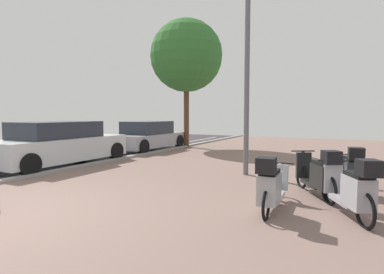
{
  "coord_description": "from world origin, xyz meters",
  "views": [
    {
      "loc": [
        5.08,
        -2.78,
        1.65
      ],
      "look_at": [
        1.87,
        3.5,
        1.13
      ],
      "focal_mm": 29.53,
      "sensor_mm": 36.0,
      "label": 1
    }
  ],
  "objects_px": {
    "scooter_near": "(353,171)",
    "scooter_mid": "(319,175)",
    "scooter_extra": "(352,190)",
    "lamp_post": "(247,45)",
    "scooter_far": "(271,186)",
    "parked_car_near": "(59,144)",
    "street_tree": "(186,56)",
    "parked_car_far": "(147,136)"
  },
  "relations": [
    {
      "from": "scooter_near",
      "to": "lamp_post",
      "type": "xyz_separation_m",
      "value": [
        -2.59,
        0.92,
        3.01
      ]
    },
    {
      "from": "scooter_mid",
      "to": "parked_car_far",
      "type": "bearing_deg",
      "value": 145.59
    },
    {
      "from": "scooter_far",
      "to": "street_tree",
      "type": "xyz_separation_m",
      "value": [
        -6.28,
        8.75,
        4.07
      ]
    },
    {
      "from": "scooter_extra",
      "to": "street_tree",
      "type": "height_order",
      "value": "street_tree"
    },
    {
      "from": "scooter_near",
      "to": "scooter_far",
      "type": "height_order",
      "value": "scooter_near"
    },
    {
      "from": "scooter_near",
      "to": "scooter_extra",
      "type": "xyz_separation_m",
      "value": [
        -0.0,
        -1.84,
        0.01
      ]
    },
    {
      "from": "scooter_far",
      "to": "parked_car_far",
      "type": "bearing_deg",
      "value": 137.14
    },
    {
      "from": "parked_car_far",
      "to": "lamp_post",
      "type": "distance_m",
      "value": 7.52
    },
    {
      "from": "street_tree",
      "to": "parked_car_near",
      "type": "bearing_deg",
      "value": -98.31
    },
    {
      "from": "scooter_far",
      "to": "scooter_extra",
      "type": "bearing_deg",
      "value": 11.2
    },
    {
      "from": "scooter_far",
      "to": "parked_car_near",
      "type": "relative_size",
      "value": 0.4
    },
    {
      "from": "street_tree",
      "to": "scooter_near",
      "type": "bearing_deg",
      "value": -41.67
    },
    {
      "from": "scooter_near",
      "to": "lamp_post",
      "type": "height_order",
      "value": "lamp_post"
    },
    {
      "from": "parked_car_far",
      "to": "street_tree",
      "type": "xyz_separation_m",
      "value": [
        0.98,
        2.02,
        3.9
      ]
    },
    {
      "from": "scooter_mid",
      "to": "street_tree",
      "type": "bearing_deg",
      "value": 132.95
    },
    {
      "from": "scooter_mid",
      "to": "lamp_post",
      "type": "bearing_deg",
      "value": 140.3
    },
    {
      "from": "lamp_post",
      "to": "scooter_near",
      "type": "bearing_deg",
      "value": -19.5
    },
    {
      "from": "scooter_extra",
      "to": "parked_car_near",
      "type": "bearing_deg",
      "value": 169.3
    },
    {
      "from": "scooter_far",
      "to": "scooter_mid",
      "type": "bearing_deg",
      "value": 64.93
    },
    {
      "from": "scooter_near",
      "to": "scooter_mid",
      "type": "height_order",
      "value": "scooter_near"
    },
    {
      "from": "street_tree",
      "to": "lamp_post",
      "type": "bearing_deg",
      "value": -49.57
    },
    {
      "from": "scooter_extra",
      "to": "lamp_post",
      "type": "bearing_deg",
      "value": 133.22
    },
    {
      "from": "scooter_mid",
      "to": "parked_car_near",
      "type": "bearing_deg",
      "value": 176.31
    },
    {
      "from": "scooter_near",
      "to": "scooter_mid",
      "type": "distance_m",
      "value": 0.95
    },
    {
      "from": "lamp_post",
      "to": "parked_car_near",
      "type": "bearing_deg",
      "value": -168.97
    },
    {
      "from": "scooter_mid",
      "to": "street_tree",
      "type": "relative_size",
      "value": 0.27
    },
    {
      "from": "scooter_extra",
      "to": "lamp_post",
      "type": "distance_m",
      "value": 4.83
    },
    {
      "from": "scooter_near",
      "to": "scooter_mid",
      "type": "relative_size",
      "value": 1.0
    },
    {
      "from": "parked_car_far",
      "to": "lamp_post",
      "type": "bearing_deg",
      "value": -32.44
    },
    {
      "from": "scooter_mid",
      "to": "street_tree",
      "type": "distance_m",
      "value": 10.91
    },
    {
      "from": "scooter_extra",
      "to": "parked_car_near",
      "type": "distance_m",
      "value": 8.65
    },
    {
      "from": "scooter_far",
      "to": "street_tree",
      "type": "distance_m",
      "value": 11.51
    },
    {
      "from": "parked_car_near",
      "to": "lamp_post",
      "type": "relative_size",
      "value": 0.71
    },
    {
      "from": "scooter_mid",
      "to": "scooter_far",
      "type": "height_order",
      "value": "scooter_mid"
    },
    {
      "from": "scooter_near",
      "to": "scooter_extra",
      "type": "relative_size",
      "value": 1.02
    },
    {
      "from": "scooter_far",
      "to": "parked_car_far",
      "type": "distance_m",
      "value": 9.9
    },
    {
      "from": "scooter_mid",
      "to": "lamp_post",
      "type": "xyz_separation_m",
      "value": [
        -2.0,
        1.66,
        3.0
      ]
    },
    {
      "from": "scooter_mid",
      "to": "lamp_post",
      "type": "relative_size",
      "value": 0.27
    },
    {
      "from": "scooter_mid",
      "to": "scooter_extra",
      "type": "height_order",
      "value": "scooter_extra"
    },
    {
      "from": "scooter_near",
      "to": "scooter_extra",
      "type": "height_order",
      "value": "scooter_extra"
    },
    {
      "from": "scooter_near",
      "to": "scooter_mid",
      "type": "xyz_separation_m",
      "value": [
        -0.59,
        -0.74,
        0.01
      ]
    },
    {
      "from": "scooter_extra",
      "to": "parked_car_far",
      "type": "distance_m",
      "value": 10.67
    }
  ]
}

